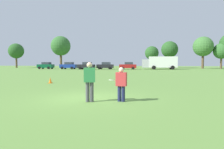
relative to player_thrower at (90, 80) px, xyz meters
name	(u,v)px	position (x,y,z in m)	size (l,w,h in m)	color
ground_plane	(89,98)	(-0.26, 0.87, -0.95)	(185.05, 185.05, 0.00)	#608C3D
player_thrower	(90,80)	(0.00, 0.00, 0.00)	(0.51, 0.36, 1.69)	#4C4C51
player_defender	(121,82)	(1.33, 0.28, -0.13)	(0.48, 0.32, 1.48)	#1E234C
frisbee	(112,80)	(0.93, 0.24, -0.03)	(0.27, 0.27, 0.07)	white
traffic_cone	(50,80)	(-5.20, 7.05, -0.72)	(0.32, 0.32, 0.48)	#D8590C
parked_car_near_left	(46,65)	(-23.20, 41.65, -0.03)	(4.22, 2.26, 1.82)	#0C4C2D
parked_car_mid_left	(68,66)	(-16.76, 41.32, -0.03)	(4.22, 2.26, 1.82)	navy
parked_car_center	(86,66)	(-11.60, 40.07, -0.03)	(4.22, 2.26, 1.82)	black
parked_car_mid_right	(105,66)	(-7.06, 41.73, -0.03)	(4.22, 2.26, 1.82)	black
parked_car_near_right	(128,66)	(-1.26, 41.76, -0.03)	(4.22, 2.26, 1.82)	maroon
box_truck	(160,62)	(6.65, 42.78, 0.80)	(8.53, 3.09, 3.18)	white
tree_west_oak	(16,51)	(-38.52, 51.62, 4.51)	(4.88, 4.88, 7.94)	brown
tree_west_maple	(61,46)	(-24.47, 54.69, 6.22)	(6.42, 6.42, 10.43)	brown
tree_center_elm	(152,53)	(5.02, 52.82, 3.60)	(4.07, 4.07, 6.62)	brown
tree_east_birch	(170,50)	(10.57, 55.80, 4.77)	(5.12, 5.12, 8.32)	brown
tree_east_oak	(203,47)	(19.23, 51.74, 5.27)	(5.57, 5.57, 9.05)	brown
tree_far_east_pine	(221,51)	(24.11, 51.69, 3.96)	(4.39, 4.39, 7.14)	brown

